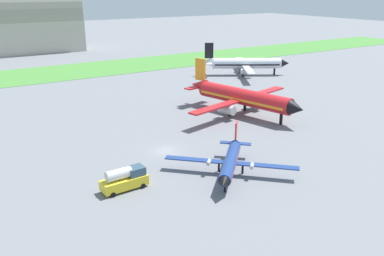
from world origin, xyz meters
The scene contains 7 objects.
ground_plane centered at (0.00, 0.00, 0.00)m, with size 600.00×600.00×0.00m, color slate.
grass_taxiway_strip centered at (0.00, 79.17, 0.04)m, with size 360.00×28.00×0.08m, color #478438.
airplane_parked_jet_far centered at (52.91, 43.33, 3.72)m, with size 26.03×26.02×10.33m.
airplane_foreground_turboprop centered at (3.78, -13.44, 2.21)m, with size 15.28×14.95×6.03m.
airplane_midfield_jet centered at (24.60, 9.96, 3.98)m, with size 30.81×30.43×11.04m.
fuel_truck_near_gate centered at (-11.57, -9.48, 1.58)m, with size 6.60×2.89×3.29m.
hangar_distant centered at (-2.61, 134.72, 14.89)m, with size 59.22×26.76×32.08m.
Camera 1 is at (-30.86, -57.50, 26.61)m, focal length 37.99 mm.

